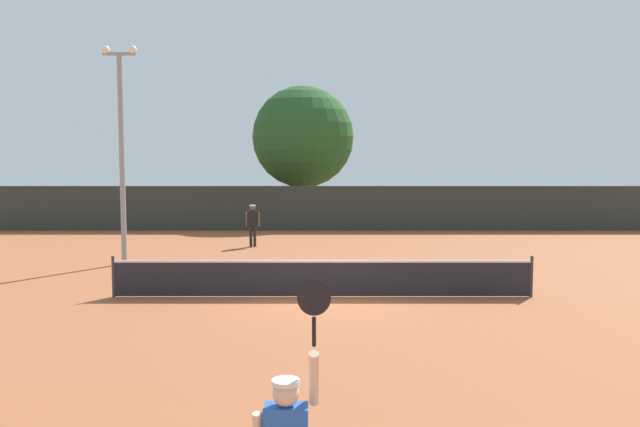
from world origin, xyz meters
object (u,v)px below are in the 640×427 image
(light_pole, at_px, (123,140))
(large_tree, at_px, (304,137))
(player_receiving, at_px, (254,221))
(tennis_ball, at_px, (329,298))
(parked_car_mid, at_px, (270,208))
(parked_car_near, at_px, (192,204))

(light_pole, relative_size, large_tree, 0.94)
(player_receiving, bearing_deg, tennis_ball, 106.44)
(large_tree, bearing_deg, light_pole, -110.61)
(large_tree, xyz_separation_m, parked_car_mid, (-2.01, 0.26, -4.08))
(parked_car_near, relative_size, parked_car_mid, 1.02)
(player_receiving, distance_m, light_pole, 6.68)
(tennis_ball, bearing_deg, light_pole, 140.73)
(large_tree, height_order, parked_car_near, large_tree)
(tennis_ball, xyz_separation_m, large_tree, (-1.18, 20.78, 4.82))
(tennis_ball, relative_size, light_pole, 0.01)
(parked_car_near, distance_m, parked_car_mid, 6.09)
(tennis_ball, distance_m, parked_car_mid, 21.30)
(player_receiving, bearing_deg, large_tree, -99.36)
(player_receiving, xyz_separation_m, light_pole, (-3.92, -4.38, 3.16))
(parked_car_mid, bearing_deg, light_pole, -99.21)
(player_receiving, height_order, light_pole, light_pole)
(player_receiving, bearing_deg, light_pole, 48.15)
(large_tree, bearing_deg, tennis_ball, -86.76)
(large_tree, distance_m, parked_car_mid, 4.55)
(player_receiving, xyz_separation_m, tennis_ball, (2.95, -10.00, -1.02))
(player_receiving, relative_size, parked_car_mid, 0.40)
(tennis_ball, distance_m, large_tree, 21.37)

